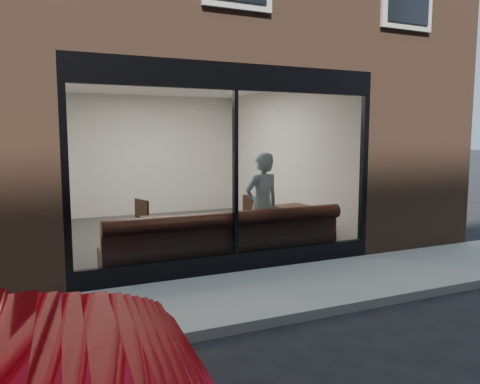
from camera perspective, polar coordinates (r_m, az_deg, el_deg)
name	(u,v)px	position (r m, az deg, el deg)	size (l,w,h in m)	color
ground	(306,318)	(5.73, 8.01, -14.92)	(120.00, 120.00, 0.00)	black
sidewalk_near	(266,291)	(6.54, 3.23, -12.01)	(40.00, 2.00, 0.01)	gray
kerb_near	(308,314)	(5.67, 8.30, -14.52)	(40.00, 0.10, 0.12)	gray
host_building_pier_right	(270,153)	(14.14, 3.65, 4.72)	(2.50, 12.00, 3.20)	brown
host_building_backfill	(125,152)	(15.76, -13.84, 4.75)	(5.00, 6.00, 3.20)	brown
cafe_floor	(180,235)	(10.13, -7.33, -5.17)	(6.00, 6.00, 0.00)	#2D2D30
cafe_ceiling	(178,84)	(9.97, -7.61, 12.95)	(6.00, 6.00, 0.00)	white
cafe_wall_back	(146,156)	(12.81, -11.36, 4.38)	(5.00, 5.00, 0.00)	silver
cafe_wall_left	(51,164)	(9.51, -22.00, 3.22)	(6.00, 6.00, 0.00)	silver
cafe_wall_right	(282,159)	(10.91, 5.18, 4.09)	(6.00, 6.00, 0.00)	silver
storefront_kick	(235,262)	(7.40, -0.56, -8.58)	(5.00, 0.10, 0.30)	black
storefront_header	(235,77)	(7.19, -0.59, 13.88)	(5.00, 0.10, 0.40)	black
storefront_mullion	(235,173)	(7.16, -0.58, 2.29)	(0.06, 0.10, 2.50)	black
storefront_glass	(236,174)	(7.13, -0.48, 2.27)	(4.80, 4.80, 0.00)	white
banquette	(226,252)	(7.74, -1.77, -7.32)	(4.00, 0.55, 0.45)	#321612
person	(262,206)	(8.08, 2.70, -1.69)	(0.67, 0.44, 1.84)	#95B9CE
cafe_table_left	(157,219)	(7.96, -10.05, -3.24)	(0.55, 0.55, 0.04)	black
cafe_table_right	(293,207)	(9.19, 6.45, -1.83)	(0.67, 0.67, 0.04)	black
cafe_chair_left	(133,238)	(8.90, -12.89, -5.53)	(0.47, 0.47, 0.05)	black
cafe_chair_right	(243,232)	(9.23, 0.38, -4.90)	(0.40, 0.40, 0.04)	black
wall_poster	(55,164)	(8.87, -21.58, 3.25)	(0.02, 0.61, 0.81)	white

